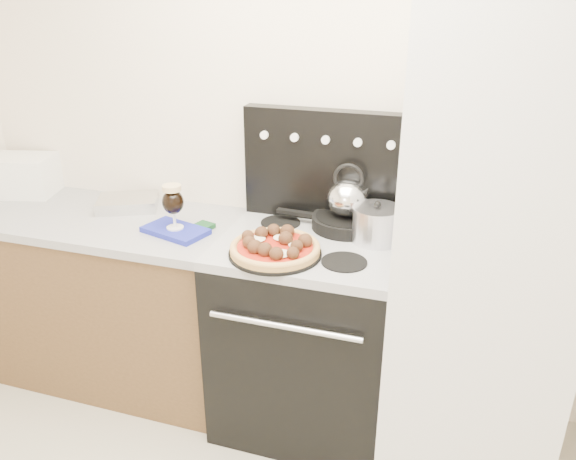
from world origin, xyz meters
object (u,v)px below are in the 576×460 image
at_px(fridge, 486,260).
at_px(beer_glass, 173,207).
at_px(skillet, 347,222).
at_px(stove_body, 308,337).
at_px(oven_mitt, 175,231).
at_px(pizza_pan, 275,253).
at_px(toaster_oven, 23,175).
at_px(stock_pot, 376,225).
at_px(base_cabinet, 103,299).
at_px(pizza, 275,246).
at_px(tea_kettle, 348,195).

xyz_separation_m(fridge, beer_glass, (-1.30, -0.03, 0.08)).
distance_m(fridge, skillet, 0.62).
bearing_deg(fridge, skillet, 159.91).
height_order(stove_body, skillet, skillet).
relative_size(oven_mitt, pizza_pan, 0.76).
height_order(toaster_oven, stock_pot, toaster_oven).
relative_size(base_cabinet, fridge, 0.76).
bearing_deg(stock_pot, pizza, -145.06).
xyz_separation_m(oven_mitt, beer_glass, (0.00, 0.00, 0.11)).
relative_size(beer_glass, skillet, 0.66).
height_order(toaster_oven, skillet, toaster_oven).
xyz_separation_m(base_cabinet, tea_kettle, (1.22, 0.16, 0.65)).
bearing_deg(tea_kettle, beer_glass, -169.87).
bearing_deg(fridge, tea_kettle, 159.91).
bearing_deg(pizza, tea_kettle, 58.85).
relative_size(base_cabinet, skillet, 4.70).
xyz_separation_m(toaster_oven, pizza, (1.51, -0.34, -0.04)).
relative_size(base_cabinet, oven_mitt, 5.11).
xyz_separation_m(stove_body, fridge, (0.70, -0.03, 0.51)).
bearing_deg(base_cabinet, toaster_oven, 163.65).
bearing_deg(stove_body, tea_kettle, 58.70).
xyz_separation_m(base_cabinet, oven_mitt, (0.50, -0.08, 0.48)).
relative_size(stove_body, tea_kettle, 4.37).
height_order(pizza_pan, pizza, pizza).
relative_size(stove_body, skillet, 2.85).
bearing_deg(tea_kettle, toaster_oven, 172.00).
bearing_deg(stock_pot, fridge, -14.22).
xyz_separation_m(fridge, tea_kettle, (-0.59, 0.21, 0.13)).
height_order(pizza, tea_kettle, tea_kettle).
bearing_deg(beer_glass, skillet, 18.68).
bearing_deg(pizza_pan, fridge, 9.91).
xyz_separation_m(stove_body, pizza_pan, (-0.10, -0.16, 0.49)).
bearing_deg(fridge, pizza_pan, -170.09).
xyz_separation_m(toaster_oven, skillet, (1.72, 0.02, -0.05)).
height_order(tea_kettle, stock_pot, tea_kettle).
xyz_separation_m(pizza, tea_kettle, (0.21, 0.35, 0.12)).
xyz_separation_m(pizza, skillet, (0.21, 0.35, -0.01)).
bearing_deg(base_cabinet, pizza, -10.67).
bearing_deg(beer_glass, stock_pot, 9.23).
xyz_separation_m(fridge, stock_pot, (-0.44, 0.11, 0.04)).
xyz_separation_m(fridge, skillet, (-0.59, 0.21, -0.00)).
xyz_separation_m(tea_kettle, stock_pot, (0.15, -0.10, -0.08)).
relative_size(beer_glass, stock_pot, 1.04).
bearing_deg(pizza_pan, beer_glass, 167.64).
xyz_separation_m(pizza_pan, tea_kettle, (0.21, 0.35, 0.15)).
relative_size(stove_body, oven_mitt, 3.10).
relative_size(stove_body, fridge, 0.46).
bearing_deg(fridge, oven_mitt, -178.73).
height_order(pizza, skillet, pizza).
distance_m(toaster_oven, tea_kettle, 1.72).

